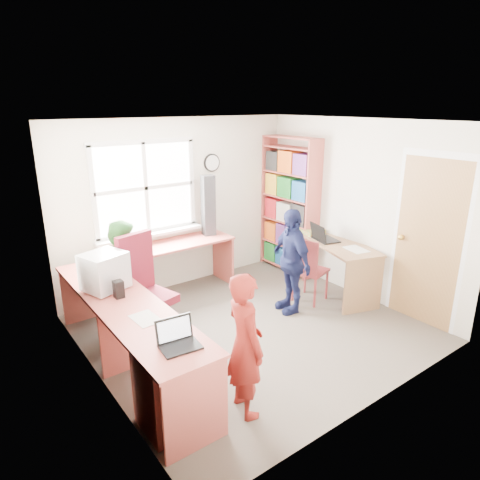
{
  "coord_description": "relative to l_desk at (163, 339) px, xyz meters",
  "views": [
    {
      "loc": [
        -2.83,
        -3.57,
        2.59
      ],
      "look_at": [
        0.0,
        0.25,
        1.05
      ],
      "focal_mm": 32.0,
      "sensor_mm": 36.0,
      "label": 1
    }
  ],
  "objects": [
    {
      "name": "paper_b",
      "position": [
        2.85,
        0.06,
        0.29
      ],
      "size": [
        0.28,
        0.36,
        0.0
      ],
      "rotation": [
        0.0,
        0.0,
        -0.21
      ],
      "color": "beige",
      "rests_on": "right_desk"
    },
    {
      "name": "potted_plant",
      "position": [
        0.63,
        1.71,
        0.43
      ],
      "size": [
        0.19,
        0.17,
        0.28
      ],
      "primitive_type": "imported",
      "rotation": [
        0.0,
        0.0,
        0.35
      ],
      "color": "#307A3A",
      "rests_on": "l_desk"
    },
    {
      "name": "wooden_chair",
      "position": [
        2.35,
        0.42,
        0.03
      ],
      "size": [
        0.48,
        0.48,
        0.9
      ],
      "rotation": [
        0.0,
        0.0,
        0.27
      ],
      "color": "maroon",
      "rests_on": "ground"
    },
    {
      "name": "person_red",
      "position": [
        0.38,
        -0.79,
        0.19
      ],
      "size": [
        0.39,
        0.52,
        1.29
      ],
      "primitive_type": "imported",
      "rotation": [
        0.0,
        0.0,
        1.39
      ],
      "color": "maroon",
      "rests_on": "ground"
    },
    {
      "name": "right_desk",
      "position": [
        2.89,
        0.38,
        0.08
      ],
      "size": [
        0.96,
        1.41,
        0.74
      ],
      "rotation": [
        0.0,
        0.0,
        -0.31
      ],
      "color": "#926C49",
      "rests_on": "ground"
    },
    {
      "name": "laptop_right",
      "position": [
        2.78,
        0.58,
        0.35
      ],
      "size": [
        0.38,
        0.42,
        0.25
      ],
      "rotation": [
        0.0,
        0.0,
        1.31
      ],
      "color": "black",
      "rests_on": "right_desk"
    },
    {
      "name": "game_box",
      "position": [
        2.92,
        0.94,
        0.32
      ],
      "size": [
        0.33,
        0.33,
        0.06
      ],
      "rotation": [
        0.0,
        0.0,
        -0.04
      ],
      "color": "red",
      "rests_on": "right_desk"
    },
    {
      "name": "swivel_chair",
      "position": [
        0.22,
        0.85,
        0.07
      ],
      "size": [
        0.69,
        0.69,
        1.22
      ],
      "rotation": [
        0.0,
        0.0,
        0.25
      ],
      "color": "black",
      "rests_on": "ground"
    },
    {
      "name": "cd_tower",
      "position": [
        1.65,
        1.76,
        0.73
      ],
      "size": [
        0.2,
        0.18,
        0.87
      ],
      "rotation": [
        0.0,
        0.0,
        -0.19
      ],
      "color": "black",
      "rests_on": "l_desk"
    },
    {
      "name": "speaker_b",
      "position": [
        -0.18,
        1.09,
        0.38
      ],
      "size": [
        0.11,
        0.11,
        0.18
      ],
      "rotation": [
        0.0,
        0.0,
        -0.33
      ],
      "color": "black",
      "rests_on": "l_desk"
    },
    {
      "name": "person_navy",
      "position": [
        2.0,
        0.39,
        0.22
      ],
      "size": [
        0.49,
        0.85,
        1.35
      ],
      "primitive_type": "imported",
      "rotation": [
        0.0,
        0.0,
        -1.79
      ],
      "color": "#151A43",
      "rests_on": "ground"
    },
    {
      "name": "person_green",
      "position": [
        0.15,
        1.21,
        0.21
      ],
      "size": [
        0.75,
        0.81,
        1.33
      ],
      "primitive_type": "imported",
      "rotation": [
        0.0,
        0.0,
        1.06
      ],
      "color": "#347C31",
      "rests_on": "ground"
    },
    {
      "name": "paper_a",
      "position": [
        -0.17,
        -0.05,
        0.3
      ],
      "size": [
        0.22,
        0.31,
        0.0
      ],
      "rotation": [
        0.0,
        0.0,
        0.06
      ],
      "color": "beige",
      "rests_on": "l_desk"
    },
    {
      "name": "bookshelf",
      "position": [
        2.96,
        1.47,
        0.55
      ],
      "size": [
        0.3,
        1.02,
        2.1
      ],
      "color": "#CA5B50",
      "rests_on": "ground"
    },
    {
      "name": "room",
      "position": [
        1.32,
        0.38,
        0.76
      ],
      "size": [
        3.64,
        3.44,
        2.44
      ],
      "color": "#4C433B",
      "rests_on": "ground"
    },
    {
      "name": "l_desk",
      "position": [
        0.0,
        0.0,
        0.0
      ],
      "size": [
        2.38,
        2.95,
        0.75
      ],
      "color": "#CA5B50",
      "rests_on": "ground"
    },
    {
      "name": "laptop_left",
      "position": [
        -0.15,
        -0.61,
        0.34
      ],
      "size": [
        0.33,
        0.29,
        0.21
      ],
      "rotation": [
        0.0,
        0.0,
        -0.1
      ],
      "color": "black",
      "rests_on": "l_desk"
    },
    {
      "name": "crt_monitor",
      "position": [
        -0.23,
        0.78,
        0.49
      ],
      "size": [
        0.48,
        0.46,
        0.39
      ],
      "rotation": [
        0.0,
        0.0,
        0.31
      ],
      "color": "silver",
      "rests_on": "l_desk"
    },
    {
      "name": "speaker_a",
      "position": [
        -0.2,
        0.51,
        0.38
      ],
      "size": [
        0.09,
        0.09,
        0.18
      ],
      "rotation": [
        0.0,
        0.0,
        0.02
      ],
      "color": "black",
      "rests_on": "l_desk"
    }
  ]
}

